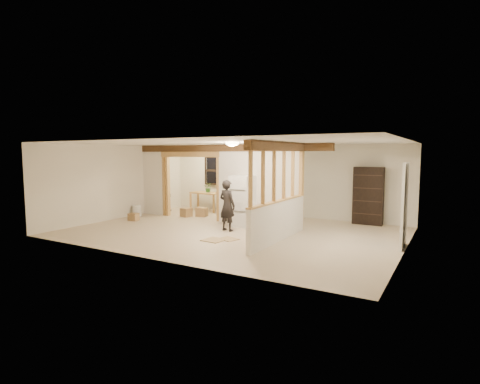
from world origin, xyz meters
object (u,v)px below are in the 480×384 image
Objects in this scene: refrigerator at (243,201)px; woman at (227,205)px; work_table at (206,202)px; shop_vac at (164,203)px; bookshelf at (368,196)px.

refrigerator reaches higher than woman.
shop_vac is at bearing -143.34° from work_table.
bookshelf is at bearing 34.16° from refrigerator.
woman is 0.82× the size of bookshelf.
shop_vac is at bearing 165.09° from refrigerator.
shop_vac is 0.38× the size of bookshelf.
work_table is at bearing 144.99° from refrigerator.
bookshelf reaches higher than woman.
refrigerator is 1.33× the size of work_table.
refrigerator is at bearing -83.10° from woman.
woman is (-0.04, -0.81, -0.04)m from refrigerator.
woman is 4.45m from shop_vac.
bookshelf is at bearing -127.60° from woman.
work_table is at bearing 31.05° from shop_vac.
refrigerator is at bearing -14.91° from shop_vac.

